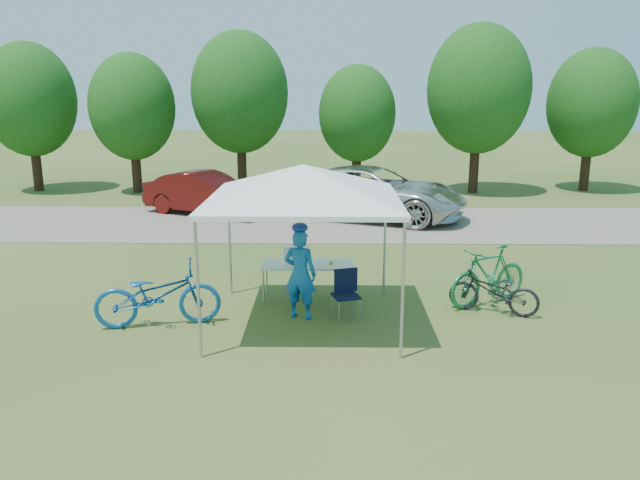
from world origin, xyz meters
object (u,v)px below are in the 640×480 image
object	(u,v)px
cyclist	(300,274)
folding_chair	(346,289)
bike_blue	(158,295)
minivan	(373,193)
folding_table	(308,266)
sedan	(206,193)
bike_green	(489,275)
cooler	(296,255)
bike_dark	(494,291)

from	to	relation	value
cyclist	folding_chair	bearing A→B (deg)	-155.14
bike_blue	minivan	distance (m)	9.97
folding_table	sedan	size ratio (longest dim) A/B	0.42
bike_blue	sedan	size ratio (longest dim) A/B	0.51
folding_table	bike_green	world-z (taller)	bike_green
folding_chair	sedan	size ratio (longest dim) A/B	0.21
folding_table	bike_green	size ratio (longest dim) A/B	0.93
cooler	cyclist	world-z (taller)	cyclist
sedan	bike_dark	bearing A→B (deg)	-116.78
bike_dark	minivan	distance (m)	8.52
bike_green	minivan	xyz separation A→B (m)	(-1.62, 7.84, 0.25)
cyclist	bike_dark	world-z (taller)	cyclist
minivan	sedan	size ratio (longest dim) A/B	1.40
cooler	cyclist	distance (m)	1.00
folding_table	cyclist	bearing A→B (deg)	-95.45
bike_blue	minivan	world-z (taller)	minivan
cooler	minivan	xyz separation A→B (m)	(1.97, 7.62, -0.07)
bike_dark	sedan	distance (m)	11.28
bike_green	sedan	xyz separation A→B (m)	(-6.89, 8.44, 0.13)
folding_table	cooler	distance (m)	0.30
cooler	bike_blue	bearing A→B (deg)	-148.35
cooler	minivan	bearing A→B (deg)	75.47
bike_green	cyclist	bearing A→B (deg)	-109.10
cooler	bike_blue	world-z (taller)	bike_blue
minivan	sedan	xyz separation A→B (m)	(-5.28, 0.59, -0.12)
cooler	bike_green	size ratio (longest dim) A/B	0.25
folding_chair	bike_dark	size ratio (longest dim) A/B	0.53
bike_dark	folding_table	bearing A→B (deg)	-80.95
bike_dark	minivan	xyz separation A→B (m)	(-1.59, 8.36, 0.39)
folding_chair	bike_green	world-z (taller)	bike_green
cooler	sedan	xyz separation A→B (m)	(-3.30, 8.21, -0.19)
cooler	minivan	distance (m)	7.87
cyclist	sedan	xyz separation A→B (m)	(-3.42, 9.20, -0.11)
folding_chair	sedan	xyz separation A→B (m)	(-4.22, 9.10, 0.19)
folding_chair	sedan	bearing A→B (deg)	96.57
bike_green	minivan	world-z (taller)	minivan
bike_dark	sedan	size ratio (longest dim) A/B	0.39
cyclist	sedan	world-z (taller)	cyclist
folding_chair	minivan	size ratio (longest dim) A/B	0.15
minivan	cyclist	bearing A→B (deg)	-171.71
folding_chair	bike_blue	bearing A→B (deg)	170.74
bike_green	bike_dark	distance (m)	0.53
bike_dark	minivan	world-z (taller)	minivan
cyclist	bike_dark	distance (m)	3.47
bike_blue	bike_dark	bearing A→B (deg)	-96.20
cyclist	cooler	bearing A→B (deg)	-65.13
folding_chair	bike_dark	world-z (taller)	folding_chair
bike_blue	bike_dark	size ratio (longest dim) A/B	1.32
folding_chair	cyclist	size ratio (longest dim) A/B	0.53
minivan	sedan	bearing A→B (deg)	104.04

